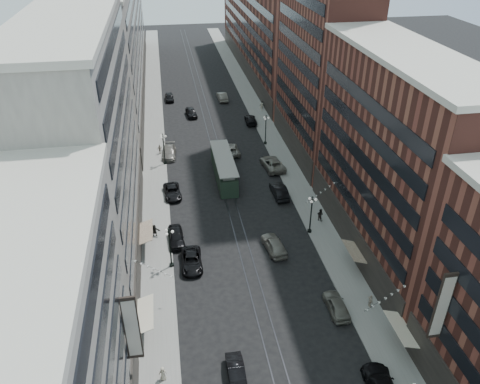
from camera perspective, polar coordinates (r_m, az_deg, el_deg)
ground at (r=85.22m, az=-2.99°, el=5.40°), size 220.00×220.00×0.00m
sidewalk_west at (r=93.94m, az=-10.47°, el=7.48°), size 4.00×180.00×0.15m
sidewalk_east at (r=95.86m, az=2.89°, el=8.46°), size 4.00×180.00×0.15m
rail_west at (r=94.23m, az=-4.15°, el=7.96°), size 0.12×180.00×0.02m
rail_east at (r=94.35m, az=-3.30°, el=8.02°), size 0.12×180.00×0.02m
building_west_mid at (r=55.12m, az=-17.76°, el=5.05°), size 8.00×36.00×28.00m
building_west_far at (r=115.25m, az=-14.34°, el=18.21°), size 8.00×90.00×26.00m
building_east_mid at (r=56.80m, az=18.10°, el=3.52°), size 8.00×30.00×24.00m
building_east_tower at (r=78.32m, az=10.11°, el=18.94°), size 8.00×26.00×42.00m
building_east_far at (r=126.48m, az=2.38°, el=19.69°), size 8.00×72.00×24.00m
lamppost_sw_far at (r=55.76m, az=-8.55°, el=-6.56°), size 1.03×1.14×5.52m
lamppost_sw_mid at (r=78.98m, az=-9.28°, el=5.34°), size 1.03×1.14×5.52m
lamppost_se_far at (r=61.52m, az=8.66°, el=-2.59°), size 1.03×1.14×5.52m
lamppost_se_mid at (r=85.33m, az=3.15°, el=7.71°), size 1.03×1.14×5.52m
streetcar at (r=74.49m, az=-1.98°, el=2.88°), size 2.92×13.19×3.65m
car_2 at (r=57.10m, az=-5.93°, el=-8.32°), size 2.57×5.43×1.50m
car_4 at (r=52.22m, az=11.69°, el=-13.35°), size 1.93×4.76×1.62m
car_5 at (r=45.65m, az=-0.45°, el=-21.17°), size 1.55×4.38×1.44m
pedestrian_1 at (r=45.90m, az=-9.38°, el=-20.98°), size 0.75×0.42×1.52m
pedestrian_2 at (r=61.88m, az=-11.44°, el=-4.92°), size 0.93×0.52×1.90m
pedestrian_4 at (r=53.33m, az=15.61°, el=-12.67°), size 0.51×0.96×1.58m
car_7 at (r=70.80m, az=-8.25°, el=0.04°), size 2.78×5.36×1.44m
car_8 at (r=82.60m, az=-8.64°, el=4.83°), size 2.71×5.79×1.63m
car_9 at (r=108.81m, az=-8.62°, el=11.35°), size 1.98×4.69×1.58m
car_10 at (r=70.21m, az=4.81°, el=0.14°), size 2.02×5.40×1.76m
car_11 at (r=77.88m, az=3.98°, el=3.48°), size 3.67×6.63×1.76m
car_12 at (r=95.45m, az=1.31°, el=8.84°), size 2.40×5.38×1.53m
car_13 at (r=99.28m, az=-5.96°, el=9.61°), size 2.47×5.07×1.67m
car_14 at (r=107.90m, az=-2.18°, el=11.56°), size 2.12×5.44×1.77m
pedestrian_5 at (r=62.29m, az=-10.38°, el=-4.64°), size 1.62×0.67×1.69m
pedestrian_6 at (r=83.50m, az=-9.74°, el=5.16°), size 1.08×0.73×1.68m
pedestrian_7 at (r=65.16m, az=9.74°, el=-2.73°), size 0.97×0.98×1.83m
pedestrian_8 at (r=77.13m, az=4.97°, el=3.16°), size 0.65×0.60×1.50m
pedestrian_9 at (r=102.87m, az=2.73°, el=10.59°), size 1.08×0.59×1.58m
car_extra_0 at (r=59.21m, az=4.19°, el=-6.40°), size 2.75×5.45×1.78m
car_extra_1 at (r=61.02m, az=-7.80°, el=-5.42°), size 2.21×5.00×1.67m
car_extra_2 at (r=82.80m, az=-1.04°, el=5.21°), size 2.60×5.41×1.49m
pedestrian_extra_0 at (r=101.50m, az=2.64°, el=10.36°), size 1.21×0.66×1.77m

